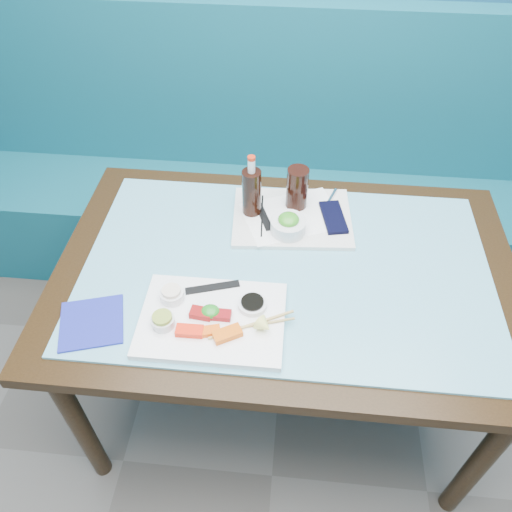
# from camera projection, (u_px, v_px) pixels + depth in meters

# --- Properties ---
(booth_bench) EXTENTS (3.00, 0.56, 1.17)m
(booth_bench) POSITION_uv_depth(u_px,v_px,m) (293.00, 192.00, 2.36)
(booth_bench) COLOR #0F5664
(booth_bench) RESTS_ON ground
(dining_table) EXTENTS (1.40, 0.90, 0.75)m
(dining_table) POSITION_uv_depth(u_px,v_px,m) (285.00, 286.00, 1.57)
(dining_table) COLOR black
(dining_table) RESTS_ON ground
(glass_top) EXTENTS (1.22, 0.76, 0.01)m
(glass_top) POSITION_uv_depth(u_px,v_px,m) (286.00, 268.00, 1.51)
(glass_top) COLOR #60ABC1
(glass_top) RESTS_ON dining_table
(sashimi_plate) EXTENTS (0.39, 0.28, 0.02)m
(sashimi_plate) POSITION_uv_depth(u_px,v_px,m) (212.00, 320.00, 1.35)
(sashimi_plate) COLOR white
(sashimi_plate) RESTS_ON glass_top
(salmon_left) EXTENTS (0.07, 0.04, 0.02)m
(salmon_left) POSITION_uv_depth(u_px,v_px,m) (190.00, 331.00, 1.31)
(salmon_left) COLOR red
(salmon_left) RESTS_ON sashimi_plate
(salmon_mid) EXTENTS (0.07, 0.04, 0.01)m
(salmon_mid) POSITION_uv_depth(u_px,v_px,m) (209.00, 331.00, 1.31)
(salmon_mid) COLOR #F35409
(salmon_mid) RESTS_ON sashimi_plate
(salmon_right) EXTENTS (0.08, 0.07, 0.02)m
(salmon_right) POSITION_uv_depth(u_px,v_px,m) (227.00, 334.00, 1.30)
(salmon_right) COLOR #E45809
(salmon_right) RESTS_ON sashimi_plate
(tuna_left) EXTENTS (0.06, 0.04, 0.02)m
(tuna_left) POSITION_uv_depth(u_px,v_px,m) (201.00, 313.00, 1.35)
(tuna_left) COLOR maroon
(tuna_left) RESTS_ON sashimi_plate
(tuna_right) EXTENTS (0.05, 0.03, 0.02)m
(tuna_right) POSITION_uv_depth(u_px,v_px,m) (221.00, 315.00, 1.34)
(tuna_right) COLOR maroon
(tuna_right) RESTS_ON sashimi_plate
(seaweed_garnish) EXTENTS (0.06, 0.05, 0.03)m
(seaweed_garnish) POSITION_uv_depth(u_px,v_px,m) (210.00, 311.00, 1.34)
(seaweed_garnish) COLOR #1E801D
(seaweed_garnish) RESTS_ON sashimi_plate
(ramekin_wasabi) EXTENTS (0.07, 0.07, 0.03)m
(ramekin_wasabi) POSITION_uv_depth(u_px,v_px,m) (163.00, 321.00, 1.32)
(ramekin_wasabi) COLOR silver
(ramekin_wasabi) RESTS_ON sashimi_plate
(wasabi_fill) EXTENTS (0.07, 0.07, 0.01)m
(wasabi_fill) POSITION_uv_depth(u_px,v_px,m) (162.00, 317.00, 1.31)
(wasabi_fill) COLOR olive
(wasabi_fill) RESTS_ON ramekin_wasabi
(ramekin_ginger) EXTENTS (0.07, 0.07, 0.03)m
(ramekin_ginger) POSITION_uv_depth(u_px,v_px,m) (172.00, 295.00, 1.38)
(ramekin_ginger) COLOR white
(ramekin_ginger) RESTS_ON sashimi_plate
(ginger_fill) EXTENTS (0.06, 0.06, 0.01)m
(ginger_fill) POSITION_uv_depth(u_px,v_px,m) (171.00, 291.00, 1.37)
(ginger_fill) COLOR beige
(ginger_fill) RESTS_ON ramekin_ginger
(soy_dish) EXTENTS (0.10, 0.10, 0.02)m
(soy_dish) POSITION_uv_depth(u_px,v_px,m) (252.00, 304.00, 1.37)
(soy_dish) COLOR white
(soy_dish) RESTS_ON sashimi_plate
(soy_fill) EXTENTS (0.08, 0.08, 0.01)m
(soy_fill) POSITION_uv_depth(u_px,v_px,m) (252.00, 302.00, 1.36)
(soy_fill) COLOR black
(soy_fill) RESTS_ON soy_dish
(lemon_wedge) EXTENTS (0.06, 0.06, 0.05)m
(lemon_wedge) POSITION_uv_depth(u_px,v_px,m) (264.00, 326.00, 1.30)
(lemon_wedge) COLOR #FFFC78
(lemon_wedge) RESTS_ON sashimi_plate
(chopstick_sleeve) EXTENTS (0.16, 0.07, 0.00)m
(chopstick_sleeve) POSITION_uv_depth(u_px,v_px,m) (213.00, 287.00, 1.42)
(chopstick_sleeve) COLOR black
(chopstick_sleeve) RESTS_ON sashimi_plate
(wooden_chopstick_a) EXTENTS (0.22, 0.12, 0.01)m
(wooden_chopstick_a) POSITION_uv_depth(u_px,v_px,m) (252.00, 324.00, 1.33)
(wooden_chopstick_a) COLOR tan
(wooden_chopstick_a) RESTS_ON sashimi_plate
(wooden_chopstick_b) EXTENTS (0.21, 0.07, 0.01)m
(wooden_chopstick_b) POSITION_uv_depth(u_px,v_px,m) (255.00, 325.00, 1.33)
(wooden_chopstick_b) COLOR tan
(wooden_chopstick_b) RESTS_ON sashimi_plate
(serving_tray) EXTENTS (0.41, 0.32, 0.01)m
(serving_tray) POSITION_uv_depth(u_px,v_px,m) (292.00, 218.00, 1.65)
(serving_tray) COLOR silver
(serving_tray) RESTS_ON glass_top
(paper_placemat) EXTENTS (0.37, 0.32, 0.00)m
(paper_placemat) POSITION_uv_depth(u_px,v_px,m) (292.00, 216.00, 1.64)
(paper_placemat) COLOR white
(paper_placemat) RESTS_ON serving_tray
(seaweed_bowl) EXTENTS (0.13, 0.13, 0.05)m
(seaweed_bowl) POSITION_uv_depth(u_px,v_px,m) (288.00, 226.00, 1.58)
(seaweed_bowl) COLOR silver
(seaweed_bowl) RESTS_ON serving_tray
(seaweed_salad) EXTENTS (0.08, 0.08, 0.03)m
(seaweed_salad) POSITION_uv_depth(u_px,v_px,m) (289.00, 219.00, 1.56)
(seaweed_salad) COLOR #359221
(seaweed_salad) RESTS_ON seaweed_bowl
(cola_glass) EXTENTS (0.08, 0.08, 0.15)m
(cola_glass) POSITION_uv_depth(u_px,v_px,m) (297.00, 188.00, 1.63)
(cola_glass) COLOR black
(cola_glass) RESTS_ON serving_tray
(navy_pouch) EXTENTS (0.10, 0.17, 0.01)m
(navy_pouch) POSITION_uv_depth(u_px,v_px,m) (333.00, 217.00, 1.63)
(navy_pouch) COLOR black
(navy_pouch) RESTS_ON serving_tray
(fork) EXTENTS (0.04, 0.09, 0.01)m
(fork) POSITION_uv_depth(u_px,v_px,m) (331.00, 197.00, 1.70)
(fork) COLOR white
(fork) RESTS_ON serving_tray
(black_chopstick_a) EXTENTS (0.02, 0.20, 0.01)m
(black_chopstick_a) POSITION_uv_depth(u_px,v_px,m) (262.00, 215.00, 1.64)
(black_chopstick_a) COLOR black
(black_chopstick_a) RESTS_ON serving_tray
(black_chopstick_b) EXTENTS (0.11, 0.18, 0.01)m
(black_chopstick_b) POSITION_uv_depth(u_px,v_px,m) (264.00, 215.00, 1.64)
(black_chopstick_b) COLOR black
(black_chopstick_b) RESTS_ON serving_tray
(tray_sleeve) EXTENTS (0.08, 0.15, 0.00)m
(tray_sleeve) POSITION_uv_depth(u_px,v_px,m) (263.00, 216.00, 1.64)
(tray_sleeve) COLOR black
(tray_sleeve) RESTS_ON serving_tray
(cola_bottle_body) EXTENTS (0.08, 0.08, 0.18)m
(cola_bottle_body) POSITION_uv_depth(u_px,v_px,m) (252.00, 194.00, 1.61)
(cola_bottle_body) COLOR black
(cola_bottle_body) RESTS_ON glass_top
(cola_bottle_neck) EXTENTS (0.03, 0.03, 0.05)m
(cola_bottle_neck) POSITION_uv_depth(u_px,v_px,m) (251.00, 166.00, 1.53)
(cola_bottle_neck) COLOR white
(cola_bottle_neck) RESTS_ON cola_bottle_body
(cola_bottle_cap) EXTENTS (0.03, 0.03, 0.01)m
(cola_bottle_cap) POSITION_uv_depth(u_px,v_px,m) (251.00, 158.00, 1.51)
(cola_bottle_cap) COLOR red
(cola_bottle_cap) RESTS_ON cola_bottle_neck
(blue_napkin) EXTENTS (0.21, 0.21, 0.01)m
(blue_napkin) POSITION_uv_depth(u_px,v_px,m) (92.00, 323.00, 1.36)
(blue_napkin) COLOR navy
(blue_napkin) RESTS_ON glass_top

